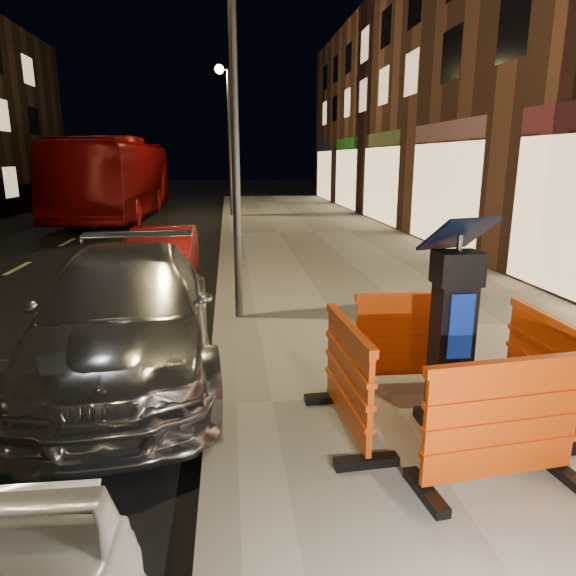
{
  "coord_description": "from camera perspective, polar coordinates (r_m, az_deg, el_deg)",
  "views": [
    {
      "loc": [
        0.13,
        -4.84,
        2.59
      ],
      "look_at": [
        0.8,
        1.0,
        1.1
      ],
      "focal_mm": 32.0,
      "sensor_mm": 36.0,
      "label": 1
    }
  ],
  "objects": [
    {
      "name": "ground_plane",
      "position": [
        5.49,
        -7.35,
        -14.06
      ],
      "size": [
        120.0,
        120.0,
        0.0
      ],
      "primitive_type": "plane",
      "color": "black",
      "rests_on": "ground"
    },
    {
      "name": "sidewalk",
      "position": [
        6.16,
        22.36,
        -11.01
      ],
      "size": [
        6.0,
        60.0,
        0.15
      ],
      "primitive_type": "cube",
      "color": "gray",
      "rests_on": "ground"
    },
    {
      "name": "kerb",
      "position": [
        5.45,
        -7.37,
        -13.36
      ],
      "size": [
        0.3,
        60.0,
        0.15
      ],
      "primitive_type": "cube",
      "color": "slate",
      "rests_on": "ground"
    },
    {
      "name": "parking_kiosk",
      "position": [
        4.87,
        17.78,
        -4.59
      ],
      "size": [
        0.6,
        0.6,
        1.85
      ],
      "primitive_type": "cube",
      "rotation": [
        0.0,
        0.0,
        0.02
      ],
      "color": "black",
      "rests_on": "sidewalk"
    },
    {
      "name": "barrier_front",
      "position": [
        4.25,
        22.67,
        -13.85
      ],
      "size": [
        1.38,
        0.69,
        1.03
      ],
      "primitive_type": "cube",
      "rotation": [
        0.0,
        0.0,
        0.11
      ],
      "color": "#DE460A",
      "rests_on": "sidewalk"
    },
    {
      "name": "barrier_back",
      "position": [
        5.83,
        13.7,
        -5.46
      ],
      "size": [
        1.34,
        0.58,
        1.03
      ],
      "primitive_type": "cube",
      "rotation": [
        0.0,
        0.0,
        -0.03
      ],
      "color": "#DE460A",
      "rests_on": "sidewalk"
    },
    {
      "name": "barrier_kerbside",
      "position": [
        4.72,
        6.65,
        -9.92
      ],
      "size": [
        0.62,
        1.35,
        1.03
      ],
      "primitive_type": "cube",
      "rotation": [
        0.0,
        0.0,
        1.63
      ],
      "color": "#DE460A",
      "rests_on": "sidewalk"
    },
    {
      "name": "barrier_bldgside",
      "position": [
        5.46,
        26.68,
        -8.0
      ],
      "size": [
        0.56,
        1.33,
        1.03
      ],
      "primitive_type": "cube",
      "rotation": [
        0.0,
        0.0,
        1.56
      ],
      "color": "#DE460A",
      "rests_on": "sidewalk"
    },
    {
      "name": "car_silver",
      "position": [
        6.88,
        -17.03,
        -8.54
      ],
      "size": [
        2.51,
        5.25,
        1.48
      ],
      "primitive_type": "imported",
      "rotation": [
        0.0,
        0.0,
        0.09
      ],
      "color": "#A5A5AA",
      "rests_on": "ground"
    },
    {
      "name": "car_red",
      "position": [
        11.04,
        -13.55,
        0.26
      ],
      "size": [
        1.28,
        3.64,
        1.2
      ],
      "primitive_type": "imported",
      "rotation": [
        0.0,
        0.0,
        0.0
      ],
      "color": "maroon",
      "rests_on": "ground"
    },
    {
      "name": "bus_doubledecker",
      "position": [
        24.64,
        -18.12,
        7.49
      ],
      "size": [
        3.07,
        12.42,
        3.45
      ],
      "primitive_type": "imported",
      "rotation": [
        0.0,
        0.0,
        -0.01
      ],
      "color": "maroon",
      "rests_on": "ground"
    },
    {
      "name": "street_lamp_mid",
      "position": [
        7.86,
        -5.96,
        18.24
      ],
      "size": [
        0.12,
        0.12,
        6.0
      ],
      "primitive_type": "cylinder",
      "color": "#3F3F44",
      "rests_on": "sidewalk"
    },
    {
      "name": "street_lamp_far",
      "position": [
        22.84,
        -6.49,
        15.53
      ],
      "size": [
        0.12,
        0.12,
        6.0
      ],
      "primitive_type": "cylinder",
      "color": "#3F3F44",
      "rests_on": "sidewalk"
    }
  ]
}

